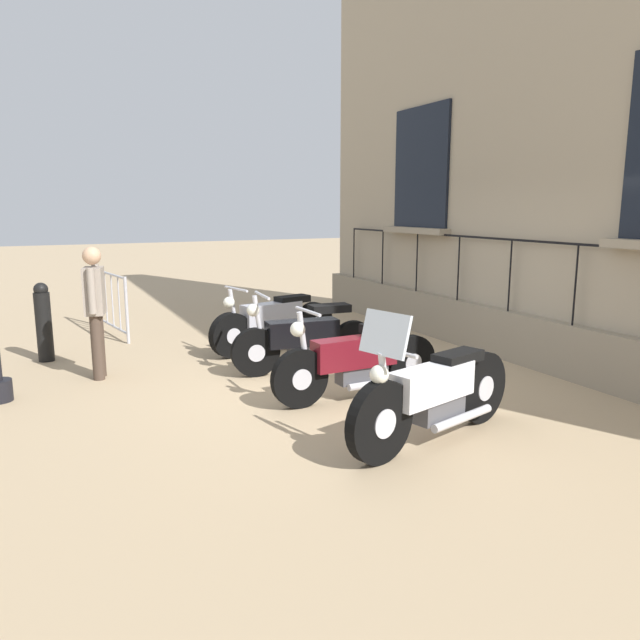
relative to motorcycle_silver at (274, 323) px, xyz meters
The scene contains 9 objects.
ground_plane 1.98m from the motorcycle_silver, 94.88° to the left, with size 60.00×60.00×0.00m, color tan.
building_facade 4.95m from the motorcycle_silver, 148.30° to the left, with size 0.82×10.52×7.72m.
motorcycle_silver is the anchor object (origin of this frame).
motorcycle_black 1.27m from the motorcycle_silver, 87.15° to the left, with size 1.97×0.62×1.05m.
motorcycle_maroon 2.52m from the motorcycle_silver, 90.12° to the left, with size 2.09×0.54×1.05m.
motorcycle_white 3.93m from the motorcycle_silver, 90.16° to the left, with size 2.12×0.81×1.28m.
crowd_barrier 3.09m from the motorcycle_silver, 48.20° to the right, with size 0.36×1.87×1.05m.
bollard 3.19m from the motorcycle_silver, 14.07° to the right, with size 0.21×0.21×1.09m.
pedestrian_standing 2.60m from the motorcycle_silver, ahead, with size 0.29×0.52×1.64m.
Camera 1 is at (3.33, 6.24, 2.12)m, focal length 33.72 mm.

